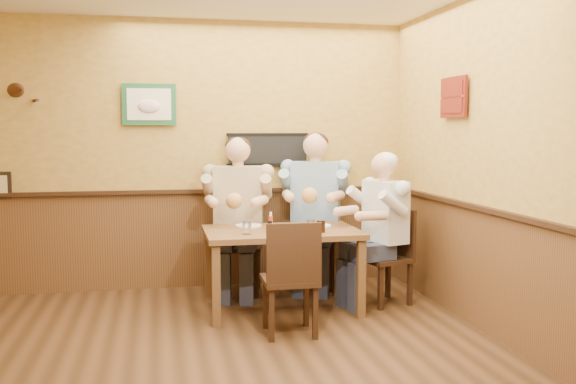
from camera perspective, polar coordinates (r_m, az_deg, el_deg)
name	(u,v)px	position (r m, az deg, el deg)	size (l,w,h in m)	color
room	(196,126)	(4.46, -8.15, 5.82)	(5.02, 5.03, 2.81)	#331F0F
dining_table	(282,239)	(5.90, -0.57, -4.24)	(1.40, 0.90, 0.75)	brown
chair_back_left	(239,244)	(6.55, -4.40, -4.67)	(0.46, 0.46, 1.00)	#321E10
chair_back_right	(315,239)	(6.78, 2.45, -4.21)	(0.47, 0.47, 1.03)	#321E10
chair_right_end	(385,257)	(6.21, 8.59, -5.70)	(0.42, 0.42, 0.91)	#321E10
chair_near_side	(290,277)	(5.25, 0.14, -7.57)	(0.43, 0.43, 0.94)	#321E10
diner_tan_shirt	(239,224)	(6.52, -4.42, -2.82)	(0.66, 0.66, 1.43)	#C7B089
diner_blue_polo	(316,219)	(6.75, 2.46, -2.37)	(0.68, 0.68, 1.47)	#7797B3
diner_white_elder	(385,236)	(6.18, 8.62, -3.92)	(0.60, 0.60, 1.30)	silver
water_glass_left	(247,227)	(5.64, -3.68, -3.15)	(0.08, 0.08, 0.12)	white
water_glass_mid	(311,228)	(5.57, 2.09, -3.19)	(0.09, 0.09, 0.13)	white
cola_tumbler	(320,226)	(5.73, 2.91, -3.06)	(0.08, 0.08, 0.11)	black
hot_sauce_bottle	(271,223)	(5.77, -1.55, -2.74)	(0.04, 0.04, 0.16)	red
salt_shaker	(271,227)	(5.80, -1.51, -3.09)	(0.03, 0.03, 0.08)	white
pepper_shaker	(270,226)	(5.76, -1.62, -3.06)	(0.04, 0.04, 0.10)	black
plate_far_left	(249,226)	(6.08, -3.53, -3.00)	(0.25, 0.25, 0.02)	white
plate_far_right	(319,226)	(6.08, 2.75, -3.00)	(0.23, 0.23, 0.02)	white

